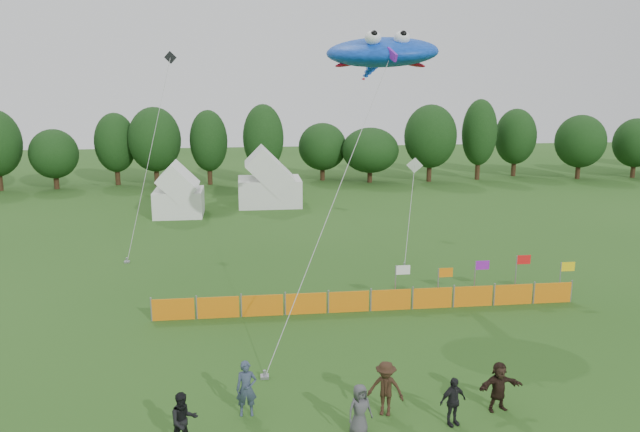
{
  "coord_description": "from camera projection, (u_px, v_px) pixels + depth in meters",
  "views": [
    {
      "loc": [
        -3.02,
        -18.42,
        10.68
      ],
      "look_at": [
        0.0,
        6.0,
        5.2
      ],
      "focal_mm": 35.0,
      "sensor_mm": 36.0,
      "label": 1
    }
  ],
  "objects": [
    {
      "name": "tent_right",
      "position": [
        269.0,
        183.0,
        52.99
      ],
      "size": [
        5.35,
        4.28,
        3.78
      ],
      "color": "silver",
      "rests_on": "ground"
    },
    {
      "name": "stingray_kite",
      "position": [
        381.0,
        53.0,
        30.77
      ],
      "size": [
        9.84,
        17.38,
        12.88
      ],
      "color": "blue",
      "rests_on": "ground"
    },
    {
      "name": "spectator_b",
      "position": [
        184.0,
        421.0,
        18.18
      ],
      "size": [
        1.05,
        0.94,
        1.77
      ],
      "primitive_type": "imported",
      "rotation": [
        0.0,
        0.0,
        0.39
      ],
      "color": "black",
      "rests_on": "ground"
    },
    {
      "name": "small_kite_dark",
      "position": [
        154.0,
        134.0,
        40.22
      ],
      "size": [
        2.8,
        8.75,
        12.46
      ],
      "color": "black",
      "rests_on": "ground"
    },
    {
      "name": "ground",
      "position": [
        342.0,
        409.0,
        20.53
      ],
      "size": [
        160.0,
        160.0,
        0.0
      ],
      "primitive_type": "plane",
      "color": "#234C16",
      "rests_on": "ground"
    },
    {
      "name": "spectator_e",
      "position": [
        360.0,
        410.0,
        18.91
      ],
      "size": [
        0.92,
        0.74,
        1.64
      ],
      "primitive_type": "imported",
      "rotation": [
        0.0,
        0.0,
        0.31
      ],
      "color": "#434347",
      "rests_on": "ground"
    },
    {
      "name": "barrier_fence",
      "position": [
        370.0,
        301.0,
        29.05
      ],
      "size": [
        19.9,
        0.06,
        1.0
      ],
      "color": "orange",
      "rests_on": "ground"
    },
    {
      "name": "flag_row",
      "position": [
        482.0,
        275.0,
        29.95
      ],
      "size": [
        8.73,
        0.8,
        2.27
      ],
      "color": "gray",
      "rests_on": "ground"
    },
    {
      "name": "spectator_f",
      "position": [
        499.0,
        386.0,
        20.31
      ],
      "size": [
        1.61,
        0.71,
        1.67
      ],
      "primitive_type": "imported",
      "rotation": [
        0.0,
        0.0,
        0.14
      ],
      "color": "black",
      "rests_on": "ground"
    },
    {
      "name": "treeline",
      "position": [
        289.0,
        143.0,
        63.33
      ],
      "size": [
        104.57,
        8.78,
        8.36
      ],
      "color": "#382314",
      "rests_on": "ground"
    },
    {
      "name": "small_kite_white",
      "position": [
        412.0,
        192.0,
        41.24
      ],
      "size": [
        3.61,
        9.11,
        5.24
      ],
      "color": "silver",
      "rests_on": "ground"
    },
    {
      "name": "spectator_c",
      "position": [
        386.0,
        389.0,
        20.01
      ],
      "size": [
        1.35,
        1.09,
        1.83
      ],
      "primitive_type": "imported",
      "rotation": [
        0.0,
        0.0,
        -0.41
      ],
      "color": "black",
      "rests_on": "ground"
    },
    {
      "name": "spectator_d",
      "position": [
        453.0,
        401.0,
        19.46
      ],
      "size": [
        1.0,
        0.64,
        1.59
      ],
      "primitive_type": "imported",
      "rotation": [
        0.0,
        0.0,
        0.29
      ],
      "color": "black",
      "rests_on": "ground"
    },
    {
      "name": "tent_left",
      "position": [
        179.0,
        194.0,
        49.06
      ],
      "size": [
        3.82,
        3.82,
        3.37
      ],
      "color": "white",
      "rests_on": "ground"
    },
    {
      "name": "spectator_a",
      "position": [
        246.0,
        389.0,
        19.99
      ],
      "size": [
        0.68,
        0.45,
        1.85
      ],
      "primitive_type": "imported",
      "rotation": [
        0.0,
        0.0,
        -0.01
      ],
      "color": "#303C51",
      "rests_on": "ground"
    }
  ]
}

